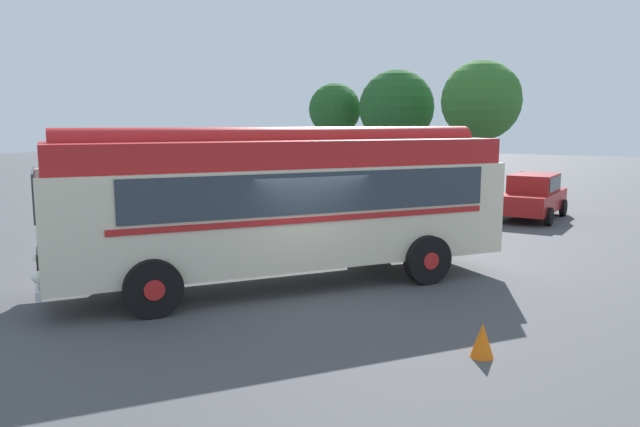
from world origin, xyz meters
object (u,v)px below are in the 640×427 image
at_px(vintage_bus, 284,200).
at_px(car_mid_left, 471,190).
at_px(traffic_cone, 482,340).
at_px(car_near_left, 398,189).
at_px(car_mid_right, 533,196).

bearing_deg(vintage_bus, car_mid_left, 90.12).
bearing_deg(traffic_cone, car_mid_left, 108.18).
xyz_separation_m(car_near_left, car_mid_right, (5.38, 0.16, 0.00)).
distance_m(car_near_left, car_mid_left, 2.95).
distance_m(car_mid_right, traffic_cone, 14.92).
height_order(vintage_bus, car_near_left, vintage_bus).
relative_size(vintage_bus, car_mid_right, 2.29).
height_order(car_near_left, car_mid_right, same).
relative_size(vintage_bus, car_near_left, 2.24).
height_order(vintage_bus, car_mid_right, vintage_bus).
bearing_deg(vintage_bus, traffic_cone, -22.37).
height_order(car_mid_left, traffic_cone, car_mid_left).
relative_size(car_near_left, traffic_cone, 7.83).
distance_m(vintage_bus, car_near_left, 12.79).
bearing_deg(car_mid_left, vintage_bus, -89.88).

